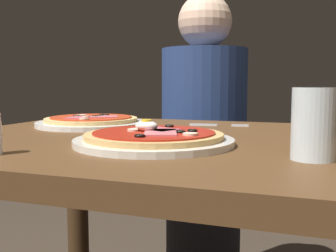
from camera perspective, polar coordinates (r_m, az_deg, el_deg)
name	(u,v)px	position (r m, az deg, el deg)	size (l,w,h in m)	color
dining_table	(182,195)	(0.89, 1.98, -9.68)	(1.07, 0.79, 0.74)	brown
pizza_foreground	(154,138)	(0.77, -1.98, -1.74)	(0.30, 0.30, 0.05)	silver
pizza_across_left	(91,122)	(1.12, -10.69, 0.61)	(0.29, 0.29, 0.03)	white
water_glass_near	(314,128)	(0.65, 19.76, -0.31)	(0.07, 0.07, 0.11)	silver
fork	(214,125)	(1.10, 6.48, 0.15)	(0.16, 0.04, 0.00)	silver
diner_person	(204,159)	(1.57, 5.01, -4.70)	(0.32, 0.32, 1.18)	black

